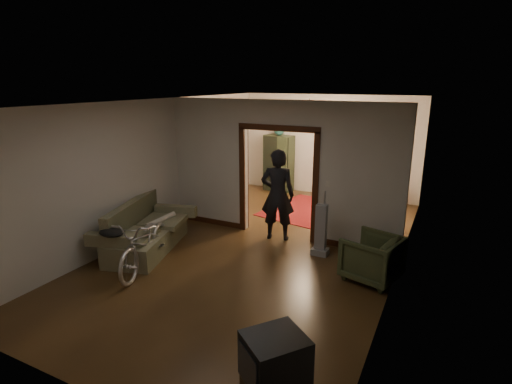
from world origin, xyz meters
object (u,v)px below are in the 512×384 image
Objects in this scene: bicycle at (146,243)px; armchair at (372,258)px; person at (278,195)px; locker at (279,163)px; sofa at (147,227)px; desk at (367,190)px.

bicycle is 2.17× the size of armchair.
person is at bearing -98.50° from armchair.
person is 1.14× the size of locker.
armchair is at bearing -6.71° from sofa.
person is at bearing 22.79° from sofa.
bicycle is at bearing 41.32° from person.
locker is 2.70m from desk.
bicycle is 3.81m from armchair.
armchair is at bearing -38.96° from locker.
bicycle is 2.74m from person.
locker is (-3.56, 4.41, 0.44)m from armchair.
sofa is at bearing 113.43° from bicycle.
armchair is 4.26m from desk.
armchair is (4.09, 0.71, -0.08)m from sofa.
sofa is 5.81m from desk.
bicycle is 5.75m from locker.
person is at bearing -99.74° from desk.
desk is at bearing 40.32° from sofa.
sofa is 0.81m from bicycle.
bicycle is at bearing -105.58° from desk.
sofa reaches higher than armchair.
bicycle is 0.97× the size of person.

